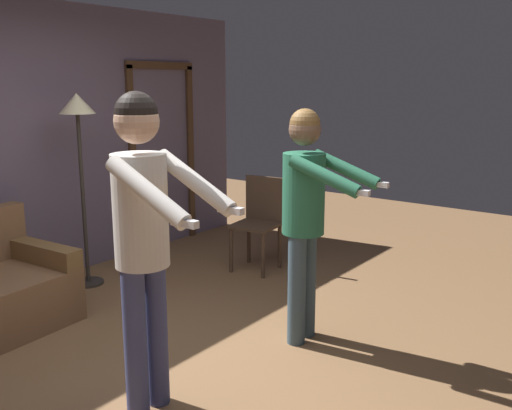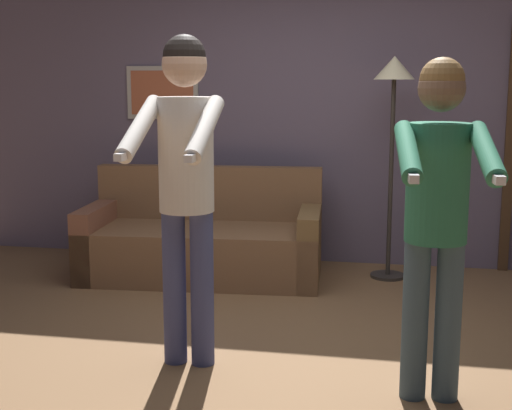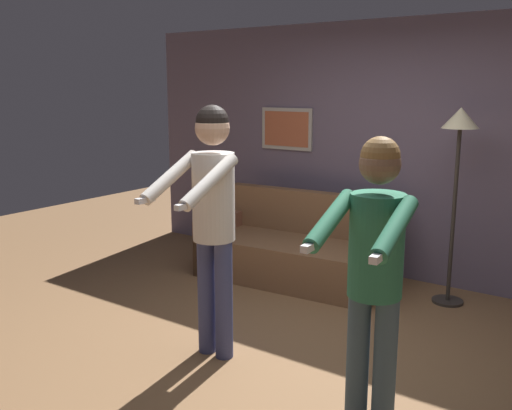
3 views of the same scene
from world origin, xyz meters
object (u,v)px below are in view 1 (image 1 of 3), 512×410
object	(u,v)px
person_standing_left	(143,223)
dining_chair_distant	(260,217)
person_standing_right	(306,204)
torchiere_lamp	(78,129)

from	to	relation	value
person_standing_left	dining_chair_distant	xyz separation A→B (m)	(2.45, 1.05, -0.59)
dining_chair_distant	person_standing_right	bearing A→B (deg)	-132.15
torchiere_lamp	dining_chair_distant	distance (m)	1.93
torchiere_lamp	person_standing_right	bearing A→B (deg)	-84.27
torchiere_lamp	person_standing_left	size ratio (longest dim) A/B	0.97
torchiere_lamp	person_standing_right	distance (m)	2.31
torchiere_lamp	dining_chair_distant	xyz separation A→B (m)	(1.36, -1.00, -0.93)
person_standing_right	dining_chair_distant	xyz separation A→B (m)	(1.14, 1.26, -0.50)
dining_chair_distant	torchiere_lamp	bearing A→B (deg)	143.75
torchiere_lamp	dining_chair_distant	world-z (taller)	torchiere_lamp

